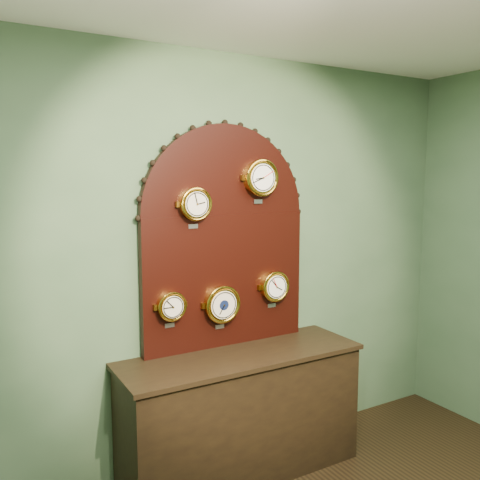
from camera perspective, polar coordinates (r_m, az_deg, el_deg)
wall_back at (r=3.49m, az=-2.05°, el=-2.48°), size 4.00×0.00×4.00m
shop_counter at (r=3.58m, az=0.17°, el=-19.13°), size 1.60×0.50×0.80m
display_board at (r=3.42m, az=-1.67°, el=1.13°), size 1.26×0.06×1.53m
roman_clock at (r=3.23m, az=-5.07°, el=4.05°), size 0.22×0.08×0.27m
arabic_clock at (r=3.46m, az=2.35°, el=7.00°), size 0.25×0.08×0.30m
hygrometer at (r=3.26m, az=-7.74°, el=-7.37°), size 0.19×0.08×0.24m
barometer at (r=3.42m, az=-2.05°, el=-7.22°), size 0.26×0.08×0.31m
tide_clock at (r=3.61m, az=3.88°, el=-5.21°), size 0.22×0.08×0.27m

